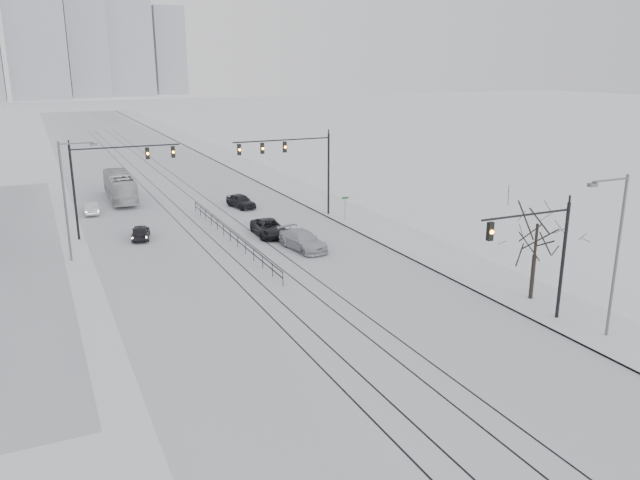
# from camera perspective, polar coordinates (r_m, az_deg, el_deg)

# --- Properties ---
(ground) EXTENTS (500.00, 500.00, 0.00)m
(ground) POSITION_cam_1_polar(r_m,az_deg,el_deg) (27.66, 10.97, -15.87)
(ground) COLOR white
(ground) RESTS_ON ground
(road) EXTENTS (22.00, 260.00, 0.02)m
(road) POSITION_cam_1_polar(r_m,az_deg,el_deg) (81.37, -14.36, 5.17)
(road) COLOR silver
(road) RESTS_ON ground
(sidewalk_east) EXTENTS (5.00, 260.00, 0.16)m
(sidewalk_east) POSITION_cam_1_polar(r_m,az_deg,el_deg) (84.78, -5.34, 6.06)
(sidewalk_east) COLOR silver
(sidewalk_east) RESTS_ON ground
(curb) EXTENTS (0.10, 260.00, 0.12)m
(curb) POSITION_cam_1_polar(r_m,az_deg,el_deg) (84.01, -6.92, 5.91)
(curb) COLOR gray
(curb) RESTS_ON ground
(tram_rails) EXTENTS (5.30, 180.00, 0.01)m
(tram_rails) POSITION_cam_1_polar(r_m,az_deg,el_deg) (62.20, -10.86, 2.20)
(tram_rails) COLOR black
(tram_rails) RESTS_ON ground
(skyline) EXTENTS (96.00, 48.00, 72.00)m
(skyline) POSITION_cam_1_polar(r_m,az_deg,el_deg) (293.52, -22.12, 17.94)
(skyline) COLOR #959AA3
(skyline) RESTS_ON ground
(traffic_mast_near) EXTENTS (6.10, 0.37, 7.00)m
(traffic_mast_near) POSITION_cam_1_polar(r_m,az_deg,el_deg) (36.61, 19.70, -0.71)
(traffic_mast_near) COLOR black
(traffic_mast_near) RESTS_ON ground
(traffic_mast_ne) EXTENTS (9.60, 0.37, 8.00)m
(traffic_mast_ne) POSITION_cam_1_polar(r_m,az_deg,el_deg) (58.92, -2.17, 7.41)
(traffic_mast_ne) COLOR black
(traffic_mast_ne) RESTS_ON ground
(traffic_mast_nw) EXTENTS (9.10, 0.37, 8.00)m
(traffic_mast_nw) POSITION_cam_1_polar(r_m,az_deg,el_deg) (55.81, -18.67, 5.92)
(traffic_mast_nw) COLOR black
(traffic_mast_nw) RESTS_ON ground
(street_light_east) EXTENTS (2.73, 0.25, 9.00)m
(street_light_east) POSITION_cam_1_polar(r_m,az_deg,el_deg) (35.88, 25.30, -0.56)
(street_light_east) COLOR #595B60
(street_light_east) RESTS_ON ground
(street_light_west) EXTENTS (2.73, 0.25, 9.00)m
(street_light_west) POSITION_cam_1_polar(r_m,az_deg,el_deg) (49.71, -22.02, 4.03)
(street_light_west) COLOR #595B60
(street_light_west) RESTS_ON ground
(bare_tree) EXTENTS (4.40, 4.40, 6.10)m
(bare_tree) POSITION_cam_1_polar(r_m,az_deg,el_deg) (40.33, 19.21, 0.71)
(bare_tree) COLOR black
(bare_tree) RESTS_ON ground
(median_fence) EXTENTS (0.06, 24.00, 1.00)m
(median_fence) POSITION_cam_1_polar(r_m,az_deg,el_deg) (52.71, -8.20, 0.42)
(median_fence) COLOR black
(median_fence) RESTS_ON ground
(street_sign) EXTENTS (0.70, 0.06, 2.40)m
(street_sign) POSITION_cam_1_polar(r_m,az_deg,el_deg) (58.52, 2.31, 3.21)
(street_sign) COLOR #595B60
(street_sign) RESTS_ON ground
(sedan_sb_inner) EXTENTS (2.17, 3.86, 1.24)m
(sedan_sb_inner) POSITION_cam_1_polar(r_m,az_deg,el_deg) (54.99, -16.09, 0.70)
(sedan_sb_inner) COLOR black
(sedan_sb_inner) RESTS_ON ground
(sedan_sb_outer) EXTENTS (1.46, 3.83, 1.25)m
(sedan_sb_outer) POSITION_cam_1_polar(r_m,az_deg,el_deg) (65.75, -20.21, 2.77)
(sedan_sb_outer) COLOR silver
(sedan_sb_outer) RESTS_ON ground
(sedan_nb_front) EXTENTS (2.63, 5.12, 1.38)m
(sedan_nb_front) POSITION_cam_1_polar(r_m,az_deg,el_deg) (54.09, -4.71, 1.11)
(sedan_nb_front) COLOR black
(sedan_nb_front) RESTS_ON ground
(sedan_nb_right) EXTENTS (2.88, 5.47, 1.51)m
(sedan_nb_right) POSITION_cam_1_polar(r_m,az_deg,el_deg) (49.85, -1.59, -0.04)
(sedan_nb_right) COLOR #B5B6BD
(sedan_nb_right) RESTS_ON ground
(sedan_nb_far) EXTENTS (2.46, 4.38, 1.41)m
(sedan_nb_far) POSITION_cam_1_polar(r_m,az_deg,el_deg) (64.94, -7.24, 3.55)
(sedan_nb_far) COLOR black
(sedan_nb_far) RESTS_ON ground
(box_truck) EXTENTS (2.74, 10.73, 2.97)m
(box_truck) POSITION_cam_1_polar(r_m,az_deg,el_deg) (71.21, -17.82, 4.64)
(box_truck) COLOR #B9BBBD
(box_truck) RESTS_ON ground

